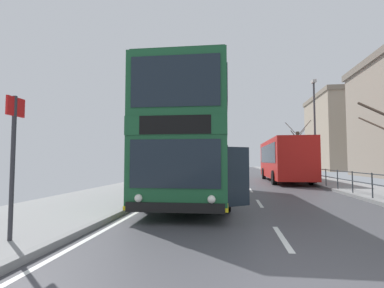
{
  "coord_description": "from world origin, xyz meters",
  "views": [
    {
      "loc": [
        -1.03,
        -3.57,
        1.6
      ],
      "look_at": [
        -2.68,
        8.24,
        2.31
      ],
      "focal_mm": 26.45,
      "sensor_mm": 36.0,
      "label": 1
    }
  ],
  "objects_px": {
    "background_bus_far_lane": "(284,159)",
    "street_lamp_far_side": "(315,122)",
    "double_decker_bus_main": "(196,142)",
    "bus_stop_sign_near": "(13,151)",
    "background_building_01": "(342,132)",
    "bare_tree_far_01": "(298,151)"
  },
  "relations": [
    {
      "from": "background_bus_far_lane",
      "to": "background_building_01",
      "type": "distance_m",
      "value": 31.08
    },
    {
      "from": "bare_tree_far_01",
      "to": "double_decker_bus_main",
      "type": "bearing_deg",
      "value": -112.44
    },
    {
      "from": "bus_stop_sign_near",
      "to": "background_building_01",
      "type": "xyz_separation_m",
      "value": [
        22.44,
        45.18,
        4.59
      ]
    },
    {
      "from": "bus_stop_sign_near",
      "to": "bare_tree_far_01",
      "type": "height_order",
      "value": "bare_tree_far_01"
    },
    {
      "from": "bus_stop_sign_near",
      "to": "background_bus_far_lane",
      "type": "bearing_deg",
      "value": 65.84
    },
    {
      "from": "bare_tree_far_01",
      "to": "background_building_01",
      "type": "xyz_separation_m",
      "value": [
        10.78,
        15.95,
        3.68
      ]
    },
    {
      "from": "double_decker_bus_main",
      "to": "background_bus_far_lane",
      "type": "xyz_separation_m",
      "value": [
        5.53,
        10.83,
        -0.65
      ]
    },
    {
      "from": "double_decker_bus_main",
      "to": "street_lamp_far_side",
      "type": "relative_size",
      "value": 1.35
    },
    {
      "from": "street_lamp_far_side",
      "to": "background_building_01",
      "type": "xyz_separation_m",
      "value": [
        12.11,
        27.56,
        1.81
      ]
    },
    {
      "from": "bus_stop_sign_near",
      "to": "street_lamp_far_side",
      "type": "xyz_separation_m",
      "value": [
        10.33,
        17.62,
        2.77
      ]
    },
    {
      "from": "bus_stop_sign_near",
      "to": "bare_tree_far_01",
      "type": "bearing_deg",
      "value": 68.25
    },
    {
      "from": "double_decker_bus_main",
      "to": "bare_tree_far_01",
      "type": "relative_size",
      "value": 1.71
    },
    {
      "from": "background_building_01",
      "to": "background_bus_far_lane",
      "type": "bearing_deg",
      "value": -117.85
    },
    {
      "from": "background_bus_far_lane",
      "to": "background_building_01",
      "type": "xyz_separation_m",
      "value": [
        14.36,
        27.17,
        4.64
      ]
    },
    {
      "from": "background_bus_far_lane",
      "to": "street_lamp_far_side",
      "type": "height_order",
      "value": "street_lamp_far_side"
    },
    {
      "from": "double_decker_bus_main",
      "to": "background_building_01",
      "type": "height_order",
      "value": "background_building_01"
    },
    {
      "from": "background_bus_far_lane",
      "to": "bus_stop_sign_near",
      "type": "distance_m",
      "value": 19.74
    },
    {
      "from": "double_decker_bus_main",
      "to": "bus_stop_sign_near",
      "type": "height_order",
      "value": "double_decker_bus_main"
    },
    {
      "from": "street_lamp_far_side",
      "to": "background_building_01",
      "type": "relative_size",
      "value": 0.54
    },
    {
      "from": "double_decker_bus_main",
      "to": "bus_stop_sign_near",
      "type": "bearing_deg",
      "value": -109.57
    },
    {
      "from": "background_bus_far_lane",
      "to": "background_building_01",
      "type": "height_order",
      "value": "background_building_01"
    },
    {
      "from": "background_bus_far_lane",
      "to": "bus_stop_sign_near",
      "type": "relative_size",
      "value": 3.73
    }
  ]
}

